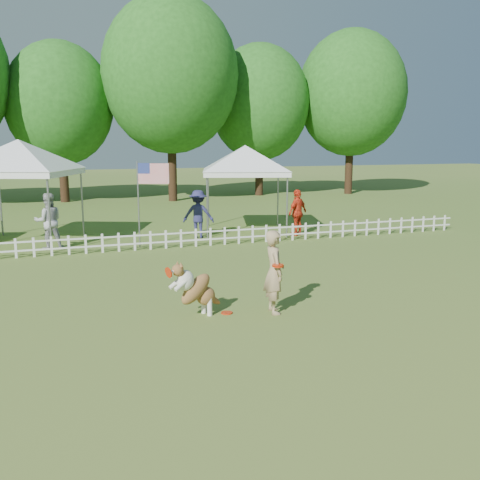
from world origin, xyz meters
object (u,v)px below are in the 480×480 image
Objects in this scene: canopy_tent_right at (245,190)px; spectator_c at (297,212)px; frisbee_on_turf at (227,313)px; canopy_tent_left at (22,193)px; flag_pole at (139,205)px; handler at (274,272)px; spectator_a at (49,221)px; dog at (196,289)px; spectator_b at (198,214)px.

canopy_tent_right reaches higher than spectator_c.
frisbee_on_turf is 0.14× the size of spectator_c.
canopy_tent_left is 1.22× the size of flag_pole.
canopy_tent_left is at bearing 113.75° from frisbee_on_turf.
handler is at bearing -58.42° from flag_pole.
spectator_a is at bearing -153.88° from canopy_tent_right.
handler reaches higher than frisbee_on_turf.
dog is at bearing -69.76° from flag_pole.
spectator_c reaches higher than frisbee_on_turf.
spectator_b reaches higher than frisbee_on_turf.
spectator_a is at bearing 26.41° from spectator_b.
frisbee_on_turf is 0.07× the size of canopy_tent_right.
handler is 0.53× the size of canopy_tent_right.
spectator_c is at bearing 56.24° from frisbee_on_turf.
flag_pole is (0.03, 7.47, 0.83)m from dog.
frisbee_on_turf is 7.61m from flag_pole.
flag_pole is at bearing 16.98° from handler.
frisbee_on_turf is at bearing -44.62° from canopy_tent_left.
spectator_c is (9.45, -1.60, -0.86)m from canopy_tent_left.
dog is at bearing -47.86° from canopy_tent_left.
handler is 7.88m from flag_pole.
flag_pole is at bearing -7.99° from canopy_tent_left.
spectator_a is at bearing -36.97° from canopy_tent_left.
canopy_tent_right is at bearing -73.65° from spectator_c.
canopy_tent_left reaches higher than frisbee_on_turf.
canopy_tent_left reaches higher than spectator_b.
spectator_b is at bearing -40.36° from spectator_c.
flag_pole is 5.91m from spectator_c.
handler is at bearing -40.76° from canopy_tent_left.
spectator_b is (2.32, 8.60, 0.29)m from dog.
frisbee_on_turf is 0.13× the size of spectator_a.
spectator_c is at bearing -27.82° from canopy_tent_right.
canopy_tent_left reaches higher than spectator_a.
spectator_c is at bearing -22.27° from handler.
spectator_a is (0.81, -1.32, -0.80)m from canopy_tent_left.
canopy_tent_right reaches higher than spectator_a.
handler is 1.27m from frisbee_on_turf.
canopy_tent_right reaches higher than spectator_b.
flag_pole reaches higher than handler.
flag_pole is 1.65× the size of spectator_c.
dog is 0.67× the size of spectator_b.
flag_pole is 2.91m from spectator_a.
dog is 0.36× the size of canopy_tent_right.
canopy_tent_right is 2.33m from spectator_b.
canopy_tent_left is at bearing -38.90° from spectator_c.
spectator_b reaches higher than dog.
spectator_b is at bearing 78.86° from frisbee_on_turf.
spectator_c is (1.52, -1.49, -0.76)m from canopy_tent_right.
frisbee_on_turf is 0.07× the size of canopy_tent_left.
flag_pole is at bearing -25.04° from spectator_c.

